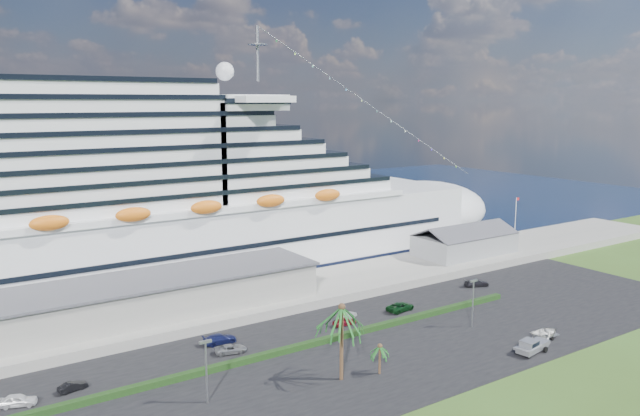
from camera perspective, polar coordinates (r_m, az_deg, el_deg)
ground at (r=91.64m, az=8.73°, el=-14.69°), size 420.00×420.00×0.00m
asphalt_lot at (r=99.28m, az=4.35°, el=-12.58°), size 140.00×38.00×0.12m
wharf at (r=121.70m, az=-4.17°, el=-7.89°), size 240.00×20.00×1.80m
water at (r=202.88m, az=-16.85°, el=-1.37°), size 420.00×160.00×0.02m
cruise_ship at (r=131.64m, az=-17.70°, el=0.10°), size 191.00×38.00×54.00m
terminal_building at (r=110.91m, az=-15.60°, el=-7.78°), size 61.00×15.00×6.30m
port_shed at (r=152.31m, az=13.09°, el=-3.14°), size 24.00×12.31×7.37m
flagpole at (r=164.96m, az=17.44°, el=-0.98°), size 1.08×0.16×12.00m
hedge at (r=98.57m, az=-1.24°, el=-12.40°), size 88.00×1.10×0.90m
lamp_post_left at (r=81.58m, az=-10.37°, el=-13.82°), size 1.60×0.35×8.27m
lamp_post_right at (r=108.37m, az=13.82°, el=-7.93°), size 1.60×0.35×8.27m
palm_tall at (r=85.16m, az=2.00°, el=-9.83°), size 8.82×8.82×11.13m
palm_short at (r=89.18m, az=5.50°, el=-12.76°), size 3.53×3.53×4.56m
parked_car_0 at (r=89.74m, az=-25.91°, el=-15.53°), size 4.87×3.31×1.54m
parked_car_1 at (r=91.17m, az=-21.69°, el=-14.92°), size 3.91×1.97×1.23m
parked_car_2 at (r=97.45m, az=-8.15°, el=-12.63°), size 5.17×3.21×1.34m
parked_car_3 at (r=101.19m, az=-9.16°, el=-11.73°), size 5.43×2.42×1.55m
parked_car_4 at (r=107.56m, az=2.24°, el=-10.32°), size 4.19×1.68×1.43m
parked_car_5 at (r=110.43m, az=2.52°, el=-9.80°), size 4.34×2.79×1.35m
parked_car_6 at (r=115.39m, az=7.36°, el=-8.94°), size 5.89×3.24×1.56m
parked_car_7 at (r=132.88m, az=14.13°, el=-6.65°), size 5.52×3.69×1.49m
pickup_truck at (r=101.59m, az=18.81°, el=-11.81°), size 6.38×3.18×2.14m
boat_trailer at (r=107.79m, az=19.98°, el=-10.65°), size 5.87×3.91×1.67m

